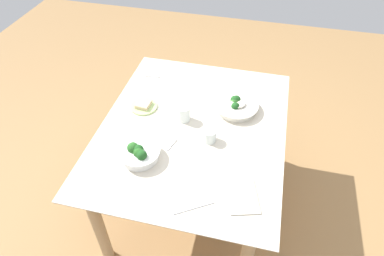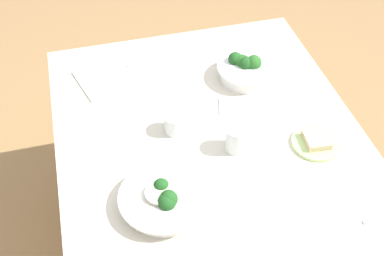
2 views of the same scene
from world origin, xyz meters
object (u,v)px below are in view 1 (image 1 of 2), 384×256
broccoli_bowl_near (236,106)px  napkin_folded_upper (243,197)px  fork_by_near_bowl (153,76)px  broccoli_bowl_far (139,153)px  water_glass_side (209,136)px  table_knife_left (194,208)px  bread_side_plate (144,106)px  fork_by_far_bowl (172,145)px  water_glass_center (184,114)px

broccoli_bowl_near → napkin_folded_upper: (-0.65, -0.13, -0.03)m
broccoli_bowl_near → napkin_folded_upper: broccoli_bowl_near is taller
napkin_folded_upper → fork_by_near_bowl: bearing=40.9°
broccoli_bowl_far → water_glass_side: 0.41m
broccoli_bowl_near → table_knife_left: 0.77m
water_glass_side → broccoli_bowl_near: bearing=-19.2°
table_knife_left → water_glass_side: bearing=-120.0°
bread_side_plate → fork_by_far_bowl: bread_side_plate is taller
fork_by_near_bowl → napkin_folded_upper: bearing=-53.5°
water_glass_side → fork_by_far_bowl: bearing=115.0°
table_knife_left → napkin_folded_upper: (0.12, -0.22, 0.00)m
water_glass_side → fork_by_far_bowl: water_glass_side is taller
bread_side_plate → water_glass_side: size_ratio=2.23×
water_glass_center → fork_by_far_bowl: 0.23m
broccoli_bowl_near → water_glass_side: bearing=160.8°
fork_by_near_bowl → broccoli_bowl_near: bearing=-23.6°
water_glass_side → fork_by_near_bowl: size_ratio=0.72×
water_glass_center → napkin_folded_upper: (-0.48, -0.42, -0.05)m
bread_side_plate → broccoli_bowl_far: bearing=-163.5°
table_knife_left → bread_side_plate: bearing=-85.9°
bread_side_plate → fork_by_near_bowl: bearing=8.4°
fork_by_far_bowl → broccoli_bowl_near: bearing=158.5°
water_glass_center → table_knife_left: water_glass_center is taller
fork_by_near_bowl → bread_side_plate: bearing=-86.0°
fork_by_far_bowl → table_knife_left: 0.43m
broccoli_bowl_far → table_knife_left: size_ratio=1.08×
bread_side_plate → water_glass_side: water_glass_side is taller
fork_by_near_bowl → fork_by_far_bowl: bearing=-67.4°
water_glass_center → table_knife_left: (-0.60, -0.20, -0.05)m
broccoli_bowl_far → water_glass_side: size_ratio=2.97×
water_glass_side → broccoli_bowl_far: bearing=123.1°
broccoli_bowl_near → table_knife_left: bearing=173.4°
fork_by_near_bowl → napkin_folded_upper: napkin_folded_upper is taller
water_glass_side → napkin_folded_upper: bearing=-145.3°
water_glass_side → bread_side_plate: bearing=67.7°
water_glass_center → water_glass_side: 0.23m
napkin_folded_upper → bread_side_plate: bearing=52.7°
broccoli_bowl_near → napkin_folded_upper: size_ratio=1.35×
water_glass_center → fork_by_near_bowl: bearing=40.3°
bread_side_plate → napkin_folded_upper: bread_side_plate is taller
water_glass_side → napkin_folded_upper: size_ratio=0.37×
broccoli_bowl_near → fork_by_near_bowl: (0.22, 0.62, -0.03)m
fork_by_near_bowl → water_glass_side: bearing=-50.0°
fork_by_near_bowl → napkin_folded_upper: (-0.86, -0.75, 0.00)m
water_glass_side → fork_by_near_bowl: water_glass_side is taller
water_glass_center → water_glass_side: water_glass_center is taller
water_glass_side → table_knife_left: (-0.46, -0.02, -0.04)m
broccoli_bowl_far → water_glass_side: (0.22, -0.34, -0.00)m
broccoli_bowl_near → bread_side_plate: 0.58m
broccoli_bowl_near → napkin_folded_upper: 0.66m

